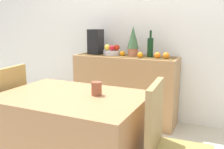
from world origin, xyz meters
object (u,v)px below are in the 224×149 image
at_px(dining_table, 73,141).
at_px(chair_near_window, 0,134).
at_px(coffee_maker, 96,42).
at_px(coffee_cup, 97,89).
at_px(sideboard_console, 125,89).
at_px(fruit_bowl, 112,53).
at_px(potted_plant, 133,41).
at_px(wine_bottle, 150,47).

distance_m(dining_table, chair_near_window, 0.81).
distance_m(coffee_maker, coffee_cup, 1.53).
xyz_separation_m(sideboard_console, fruit_bowl, (-0.19, 0.00, 0.47)).
bearing_deg(dining_table, coffee_maker, 111.25).
distance_m(potted_plant, chair_near_window, 1.80).
height_order(sideboard_console, chair_near_window, chair_near_window).
relative_size(wine_bottle, potted_plant, 0.86).
height_order(sideboard_console, coffee_maker, coffee_maker).
height_order(potted_plant, chair_near_window, potted_plant).
bearing_deg(chair_near_window, coffee_cup, 4.51).
bearing_deg(fruit_bowl, wine_bottle, -0.00).
bearing_deg(chair_near_window, dining_table, -0.12).
bearing_deg(coffee_cup, sideboard_console, 102.42).
distance_m(coffee_maker, potted_plant, 0.53).
bearing_deg(wine_bottle, coffee_cup, -91.10).
bearing_deg(potted_plant, coffee_cup, -81.64).
bearing_deg(fruit_bowl, coffee_maker, 180.00).
xyz_separation_m(fruit_bowl, dining_table, (0.31, -1.41, -0.53)).
xyz_separation_m(dining_table, chair_near_window, (-0.81, 0.00, -0.10)).
distance_m(sideboard_console, dining_table, 1.42).
bearing_deg(fruit_bowl, coffee_cup, -70.12).
height_order(coffee_maker, potted_plant, potted_plant).
bearing_deg(coffee_cup, fruit_bowl, 109.88).
bearing_deg(wine_bottle, coffee_maker, 180.00).
distance_m(fruit_bowl, wine_bottle, 0.51).
xyz_separation_m(wine_bottle, chair_near_window, (-1.01, -1.41, -0.72)).
distance_m(fruit_bowl, coffee_maker, 0.27).
xyz_separation_m(coffee_maker, chair_near_window, (-0.26, -1.41, -0.76)).
bearing_deg(coffee_cup, wine_bottle, 88.90).
bearing_deg(coffee_maker, potted_plant, 0.00).
bearing_deg(potted_plant, wine_bottle, -0.00).
height_order(fruit_bowl, coffee_cup, fruit_bowl).
height_order(fruit_bowl, dining_table, fruit_bowl).
height_order(wine_bottle, coffee_cup, wine_bottle).
bearing_deg(chair_near_window, coffee_maker, 79.53).
xyz_separation_m(fruit_bowl, potted_plant, (0.29, 0.00, 0.16)).
bearing_deg(coffee_cup, chair_near_window, -175.49).
distance_m(fruit_bowl, potted_plant, 0.33).
relative_size(potted_plant, chair_near_window, 0.42).
bearing_deg(coffee_cup, potted_plant, 98.36).
relative_size(coffee_cup, chair_near_window, 0.11).
bearing_deg(potted_plant, coffee_maker, 180.00).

